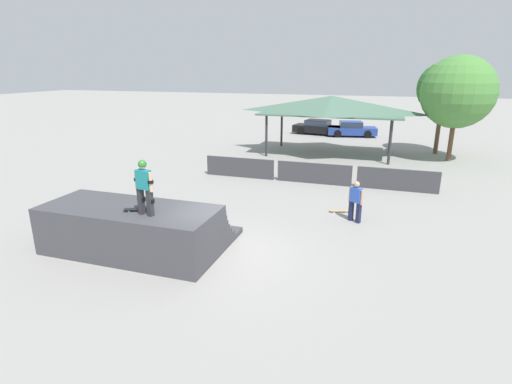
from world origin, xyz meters
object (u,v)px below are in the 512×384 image
skateboard_on_deck (139,209)px  skater_on_deck (144,184)px  bystander_walking (356,199)px  tree_beside_pavilion (458,92)px  tree_far_back (444,88)px  parked_car_black (319,127)px  parked_car_blue (352,129)px  skateboard_on_ground (339,211)px

skateboard_on_deck → skater_on_deck: bearing=-52.0°
bystander_walking → tree_beside_pavilion: size_ratio=0.25×
tree_beside_pavilion → tree_far_back: 2.30m
tree_far_back → parked_car_black: bearing=147.1°
tree_beside_pavilion → parked_car_blue: bearing=130.5°
parked_car_black → parked_car_blue: bearing=5.7°
parked_car_blue → tree_far_back: bearing=-53.5°
tree_far_back → skateboard_on_ground: bearing=-109.2°
skateboard_on_deck → bystander_walking: bearing=17.5°
parked_car_blue → tree_beside_pavilion: bearing=-60.5°
bystander_walking → skateboard_on_ground: 1.38m
tree_beside_pavilion → skater_on_deck: bearing=-119.9°
skateboard_on_deck → skateboard_on_ground: bearing=25.4°
tree_far_back → parked_car_blue: tree_far_back is taller
skater_on_deck → skateboard_on_ground: (4.90, 6.20, -2.40)m
skateboard_on_deck → parked_car_black: bearing=64.6°
tree_beside_pavilion → skateboard_on_ground: bearing=-114.8°
skateboard_on_ground → tree_beside_pavilion: bearing=-133.4°
skateboard_on_deck → parked_car_black: (1.08, 25.81, -0.97)m
skateboard_on_ground → parked_car_black: size_ratio=0.18×
skateboard_on_ground → tree_far_back: (4.85, 13.95, 4.30)m
skateboard_on_deck → bystander_walking: skateboard_on_deck is taller
skater_on_deck → tree_far_back: (9.76, 20.15, 1.90)m
bystander_walking → parked_car_black: 21.28m
skateboard_on_ground → parked_car_blue: bearing=-104.7°
skateboard_on_ground → parked_car_black: parked_car_black is taller
skater_on_deck → bystander_walking: size_ratio=1.03×
bystander_walking → parked_car_blue: bearing=-52.7°
bystander_walking → parked_car_blue: size_ratio=0.37×
skater_on_deck → skateboard_on_ground: 8.26m
skateboard_on_ground → tree_beside_pavilion: size_ratio=0.13×
skateboard_on_deck → tree_beside_pavilion: bearing=35.8°
skater_on_deck → parked_car_blue: 26.16m
tree_far_back → skateboard_on_deck: bearing=-117.0°
tree_beside_pavilion → parked_car_black: (-9.65, 8.11, -3.64)m
tree_far_back → parked_car_blue: bearing=137.4°
tree_beside_pavilion → skateboard_on_deck: bearing=-121.2°
tree_beside_pavilion → parked_car_black: size_ratio=1.39×
skateboard_on_deck → skateboard_on_ground: size_ratio=1.01×
skateboard_on_ground → parked_car_black: (-4.23, 19.83, 0.54)m
tree_beside_pavilion → tree_far_back: size_ratio=1.06×
bystander_walking → parked_car_black: bystander_walking is taller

